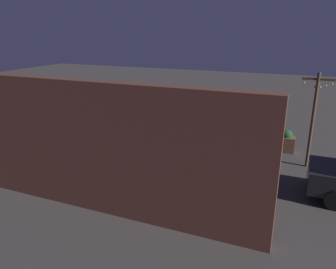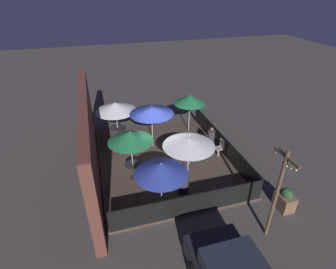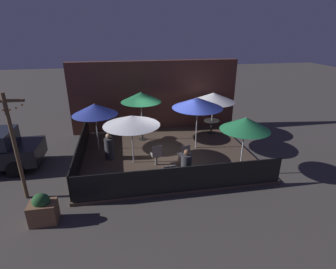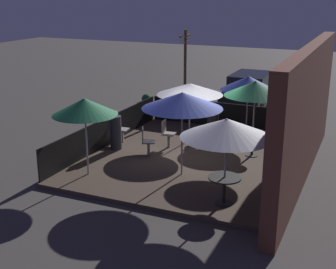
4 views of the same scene
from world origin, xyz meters
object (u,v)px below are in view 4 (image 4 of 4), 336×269
dining_table_1 (224,183)px  patio_umbrella_5 (190,89)px  patron_0 (116,132)px  planter_box (147,106)px  parked_car_0 (250,91)px  patio_umbrella_2 (85,107)px  patio_umbrella_0 (255,88)px  patio_chair_1 (120,128)px  patio_chair_2 (146,141)px  light_post (185,68)px  patron_1 (213,122)px  patio_chair_0 (167,133)px  patio_umbrella_1 (227,128)px  dining_table_0 (253,138)px  patio_umbrella_3 (248,83)px

dining_table_1 → patio_umbrella_5: bearing=-148.7°
patron_0 → planter_box: bearing=-33.0°
patron_0 → parked_car_0: size_ratio=0.31×
patio_umbrella_2 → dining_table_1: (0.26, 4.15, -1.44)m
patio_umbrella_0 → patio_chair_1: size_ratio=2.61×
patio_umbrella_5 → patio_chair_2: size_ratio=2.40×
dining_table_1 → light_post: size_ratio=0.23×
patron_1 → planter_box: (-1.83, -3.59, -0.19)m
patio_chair_0 → parked_car_0: size_ratio=0.22×
patron_1 → patio_umbrella_1: bearing=76.4°
patron_0 → parked_car_0: parked_car_0 is taller
dining_table_1 → parked_car_0: size_ratio=0.19×
patio_umbrella_0 → dining_table_1: (3.71, 0.23, -1.63)m
patron_1 → parked_car_0: parked_car_0 is taller
patio_umbrella_0 → dining_table_0: patio_umbrella_0 is taller
patio_umbrella_3 → patio_umbrella_5: bearing=-47.1°
patio_umbrella_0 → patio_chair_0: bearing=-83.6°
patio_umbrella_2 → dining_table_1: patio_umbrella_2 is taller
patio_umbrella_3 → dining_table_1: patio_umbrella_3 is taller
patio_umbrella_1 → planter_box: 9.23m
dining_table_1 → patio_chair_1: 5.72m
patio_umbrella_1 → planter_box: size_ratio=2.29×
patio_umbrella_5 → dining_table_1: size_ratio=2.77×
patio_umbrella_5 → patio_umbrella_1: bearing=31.3°
patio_chair_0 → patio_chair_1: (0.19, -1.68, 0.00)m
patio_umbrella_0 → patron_0: patio_umbrella_0 is taller
patio_chair_2 → patio_umbrella_2: bearing=-137.7°
patio_chair_1 → patio_chair_2: 1.71m
patio_umbrella_3 → patio_umbrella_5: 2.23m
patio_chair_0 → patio_umbrella_1: bearing=-54.3°
patio_chair_1 → parked_car_0: 7.46m
patio_umbrella_0 → planter_box: size_ratio=2.48×
patio_umbrella_2 → parked_car_0: 10.18m
dining_table_1 → parked_car_0: (-10.12, -1.96, 0.17)m
dining_table_0 → dining_table_1: bearing=3.6°
light_post → dining_table_1: bearing=28.2°
patio_umbrella_3 → patio_chair_0: size_ratio=2.34×
patio_chair_0 → light_post: 4.97m
patio_umbrella_1 → patio_chair_2: (-2.30, -3.29, -1.44)m
patio_chair_0 → patio_chair_2: patio_chair_2 is taller
patio_umbrella_1 → patio_chair_1: size_ratio=2.40×
patio_umbrella_0 → parked_car_0: (-6.41, -1.73, -1.46)m
patio_chair_2 → patron_1: 3.20m
dining_table_0 → patio_chair_0: patio_chair_0 is taller
patio_umbrella_1 → light_post: (-7.99, -4.28, -0.04)m
patio_umbrella_1 → patron_1: size_ratio=1.92×
patio_umbrella_5 → patio_chair_1: patio_umbrella_5 is taller
patio_umbrella_0 → patio_chair_0: (0.32, -2.83, -1.68)m
patio_umbrella_1 → light_post: bearing=-151.8°
patron_0 → patron_1: (-2.74, 2.45, -0.09)m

